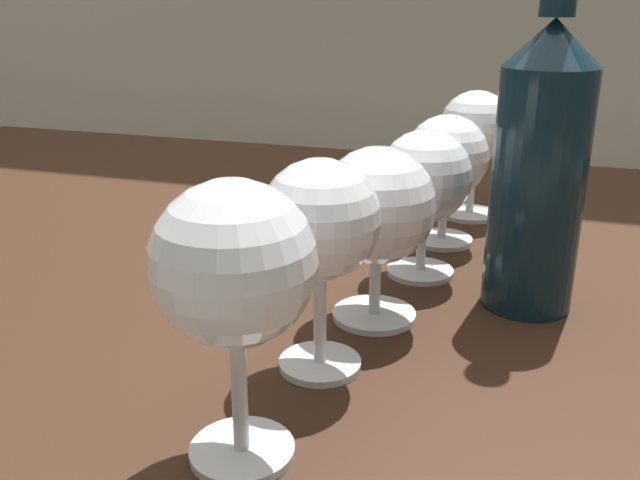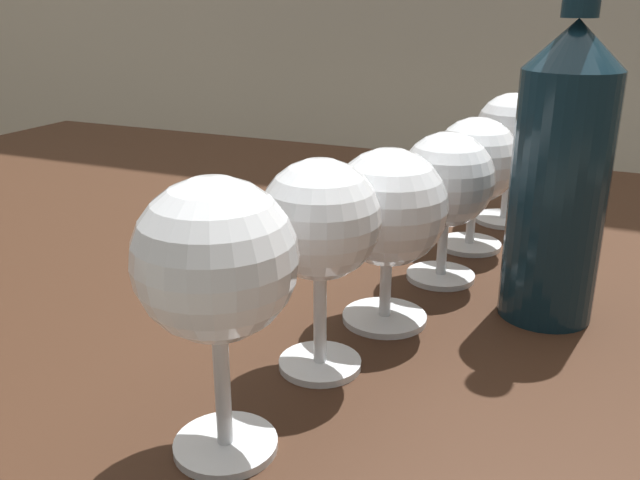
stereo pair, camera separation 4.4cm
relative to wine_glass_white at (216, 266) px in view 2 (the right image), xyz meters
name	(u,v)px [view 2 (the right image)]	position (x,y,z in m)	size (l,w,h in m)	color
dining_table	(304,309)	(-0.11, 0.33, -0.19)	(1.50, 0.90, 0.73)	#382114
wine_glass_white	(216,266)	(0.00, 0.00, 0.00)	(0.09, 0.09, 0.16)	white
wine_glass_chardonnay	(320,224)	(0.01, 0.10, -0.01)	(0.08, 0.08, 0.15)	white
wine_glass_rose	(388,211)	(0.03, 0.19, -0.02)	(0.09, 0.09, 0.14)	white
wine_glass_cabernet	(446,183)	(0.05, 0.29, -0.02)	(0.08, 0.08, 0.13)	white
wine_glass_amber	(476,163)	(0.06, 0.38, -0.03)	(0.08, 0.08, 0.13)	white
wine_glass_port	(512,135)	(0.07, 0.48, -0.01)	(0.08, 0.08, 0.14)	white
wine_bottle	(561,169)	(0.14, 0.25, 0.01)	(0.07, 0.07, 0.30)	#0F232D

